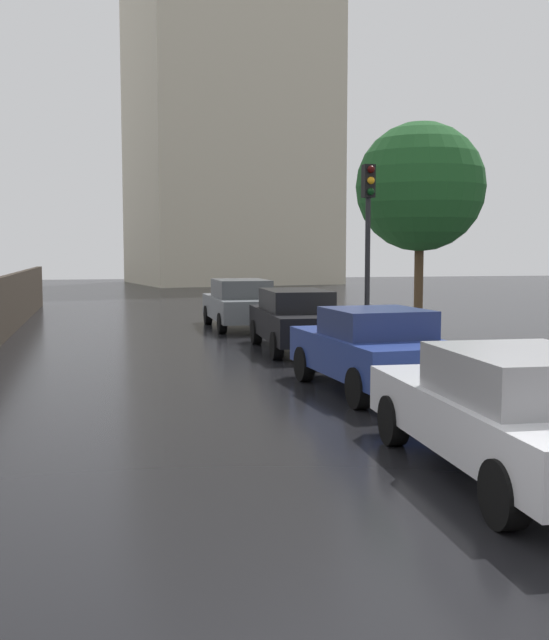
{
  "coord_description": "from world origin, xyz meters",
  "views": [
    {
      "loc": [
        -1.7,
        -4.79,
        2.42
      ],
      "look_at": [
        1.04,
        7.35,
        1.28
      ],
      "focal_mm": 43.18,
      "sensor_mm": 36.0,
      "label": 1
    }
  ],
  "objects_px": {
    "car_grey_near_kerb": "(240,303)",
    "traffic_light": "(368,221)",
    "car_black_far_ahead": "(296,319)",
    "car_white_far_lane": "(513,412)",
    "street_tree_near": "(420,187)",
    "car_blue_mid_road": "(374,349)"
  },
  "relations": [
    {
      "from": "car_blue_mid_road",
      "to": "car_white_far_lane",
      "type": "distance_m",
      "value": 5.08
    },
    {
      "from": "car_blue_mid_road",
      "to": "traffic_light",
      "type": "xyz_separation_m",
      "value": [
        1.51,
        4.58,
        2.34
      ]
    },
    {
      "from": "car_black_far_ahead",
      "to": "car_white_far_lane",
      "type": "relative_size",
      "value": 0.98
    },
    {
      "from": "car_black_far_ahead",
      "to": "car_white_far_lane",
      "type": "bearing_deg",
      "value": -89.45
    },
    {
      "from": "car_grey_near_kerb",
      "to": "car_white_far_lane",
      "type": "distance_m",
      "value": 16.1
    },
    {
      "from": "car_black_far_ahead",
      "to": "car_white_far_lane",
      "type": "distance_m",
      "value": 10.6
    },
    {
      "from": "car_grey_near_kerb",
      "to": "traffic_light",
      "type": "xyz_separation_m",
      "value": [
        1.84,
        -6.45,
        2.3
      ]
    },
    {
      "from": "car_black_far_ahead",
      "to": "traffic_light",
      "type": "height_order",
      "value": "traffic_light"
    },
    {
      "from": "car_grey_near_kerb",
      "to": "street_tree_near",
      "type": "relative_size",
      "value": 0.77
    },
    {
      "from": "street_tree_near",
      "to": "car_blue_mid_road",
      "type": "bearing_deg",
      "value": -118.25
    },
    {
      "from": "car_black_far_ahead",
      "to": "street_tree_near",
      "type": "height_order",
      "value": "street_tree_near"
    },
    {
      "from": "car_white_far_lane",
      "to": "street_tree_near",
      "type": "relative_size",
      "value": 0.77
    },
    {
      "from": "car_blue_mid_road",
      "to": "traffic_light",
      "type": "bearing_deg",
      "value": 68.05
    },
    {
      "from": "car_grey_near_kerb",
      "to": "car_black_far_ahead",
      "type": "height_order",
      "value": "car_grey_near_kerb"
    },
    {
      "from": "street_tree_near",
      "to": "traffic_light",
      "type": "bearing_deg",
      "value": -130.54
    },
    {
      "from": "car_black_far_ahead",
      "to": "street_tree_near",
      "type": "xyz_separation_m",
      "value": [
        4.03,
        2.04,
        3.36
      ]
    },
    {
      "from": "traffic_light",
      "to": "street_tree_near",
      "type": "relative_size",
      "value": 0.72
    },
    {
      "from": "car_black_far_ahead",
      "to": "traffic_light",
      "type": "relative_size",
      "value": 1.05
    },
    {
      "from": "car_white_far_lane",
      "to": "street_tree_near",
      "type": "bearing_deg",
      "value": 73.59
    },
    {
      "from": "car_grey_near_kerb",
      "to": "car_white_far_lane",
      "type": "xyz_separation_m",
      "value": [
        0.04,
        -16.1,
        -0.06
      ]
    },
    {
      "from": "car_grey_near_kerb",
      "to": "traffic_light",
      "type": "distance_m",
      "value": 7.09
    },
    {
      "from": "car_black_far_ahead",
      "to": "car_grey_near_kerb",
      "type": "bearing_deg",
      "value": 96.14
    }
  ]
}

